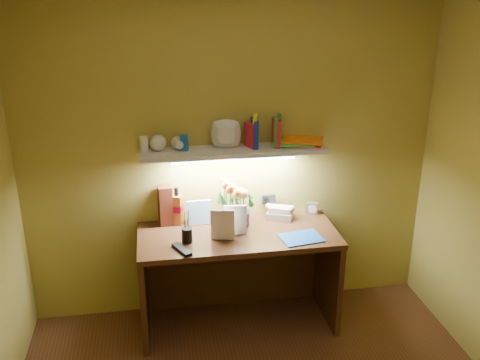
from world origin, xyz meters
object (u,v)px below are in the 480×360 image
object	(u,v)px
telephone	(280,211)
whisky_bottle	(177,206)
desk	(238,279)
desk_clock	(312,208)
flower_bouquet	(235,202)

from	to	relation	value
telephone	whisky_bottle	distance (m)	0.76
telephone	whisky_bottle	world-z (taller)	whisky_bottle
desk	whisky_bottle	world-z (taller)	whisky_bottle
desk_clock	flower_bouquet	bearing A→B (deg)	-153.44
flower_bouquet	telephone	world-z (taller)	flower_bouquet
telephone	desk_clock	world-z (taller)	telephone
flower_bouquet	telephone	xyz separation A→B (m)	(0.35, 0.06, -0.13)
flower_bouquet	whisky_bottle	size ratio (longest dim) A/B	1.30
desk	telephone	size ratio (longest dim) A/B	7.63
desk	telephone	bearing A→B (deg)	29.65
flower_bouquet	desk_clock	xyz separation A→B (m)	(0.60, 0.10, -0.14)
desk	whisky_bottle	bearing A→B (deg)	150.56
desk	whisky_bottle	xyz separation A→B (m)	(-0.41, 0.23, 0.51)
telephone	desk_clock	xyz separation A→B (m)	(0.26, 0.04, -0.01)
whisky_bottle	telephone	bearing A→B (deg)	-2.54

